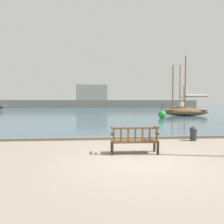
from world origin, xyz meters
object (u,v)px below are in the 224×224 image
Objects in this scene: sailboat_far_starboard at (186,111)px; mooring_bollard at (193,133)px; park_bench at (134,140)px; sailboat_outer_port at (180,108)px; channel_buoy at (162,115)px.

sailboat_far_starboard is 17.13m from mooring_bollard.
mooring_bollard is at bearing 35.21° from park_bench.
park_bench is 30.59m from sailboat_outer_port.
sailboat_far_starboard reaches higher than mooring_bollard.
sailboat_outer_port reaches higher than sailboat_far_starboard.
sailboat_far_starboard is 4.83× the size of channel_buoy.
sailboat_outer_port reaches higher than mooring_bollard.
mooring_bollard is (-6.58, -15.81, -0.35)m from sailboat_far_starboard.
mooring_bollard is (-9.82, -25.48, -0.38)m from sailboat_outer_port.
sailboat_far_starboard is at bearing -108.53° from sailboat_outer_port.
sailboat_far_starboard is at bearing 42.36° from channel_buoy.
sailboat_outer_port is 10.21m from sailboat_far_starboard.
sailboat_far_starboard reaches higher than channel_buoy.
sailboat_outer_port is at bearing 61.22° from channel_buoy.
park_bench is 1.09× the size of channel_buoy.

